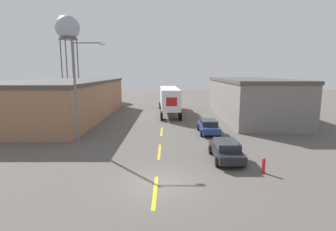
{
  "coord_description": "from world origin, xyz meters",
  "views": [
    {
      "loc": [
        0.69,
        -14.14,
        6.33
      ],
      "look_at": [
        0.68,
        13.69,
        1.67
      ],
      "focal_mm": 28.0,
      "sensor_mm": 36.0,
      "label": 1
    }
  ],
  "objects_px": {
    "water_tower": "(68,29)",
    "street_lamp": "(79,86)",
    "semi_truck": "(169,98)",
    "parked_car_right_near": "(226,150)",
    "parked_car_right_mid": "(209,126)",
    "fire_hydrant": "(264,166)"
  },
  "relations": [
    {
      "from": "water_tower",
      "to": "street_lamp",
      "type": "height_order",
      "value": "water_tower"
    },
    {
      "from": "water_tower",
      "to": "fire_hydrant",
      "type": "xyz_separation_m",
      "value": [
        31.71,
        -53.85,
        -16.7
      ]
    },
    {
      "from": "water_tower",
      "to": "semi_truck",
      "type": "bearing_deg",
      "value": -48.87
    },
    {
      "from": "water_tower",
      "to": "street_lamp",
      "type": "bearing_deg",
      "value": -69.03
    },
    {
      "from": "fire_hydrant",
      "to": "parked_car_right_mid",
      "type": "bearing_deg",
      "value": 99.58
    },
    {
      "from": "parked_car_right_near",
      "to": "fire_hydrant",
      "type": "relative_size",
      "value": 4.59
    },
    {
      "from": "semi_truck",
      "to": "parked_car_right_near",
      "type": "relative_size",
      "value": 3.22
    },
    {
      "from": "parked_car_right_mid",
      "to": "water_tower",
      "type": "bearing_deg",
      "value": 124.78
    },
    {
      "from": "fire_hydrant",
      "to": "semi_truck",
      "type": "bearing_deg",
      "value": 103.67
    },
    {
      "from": "parked_car_right_mid",
      "to": "street_lamp",
      "type": "relative_size",
      "value": 0.51
    },
    {
      "from": "semi_truck",
      "to": "street_lamp",
      "type": "height_order",
      "value": "street_lamp"
    },
    {
      "from": "parked_car_right_near",
      "to": "street_lamp",
      "type": "relative_size",
      "value": 0.51
    },
    {
      "from": "parked_car_right_near",
      "to": "semi_truck",
      "type": "bearing_deg",
      "value": 100.6
    },
    {
      "from": "semi_truck",
      "to": "street_lamp",
      "type": "bearing_deg",
      "value": -117.02
    },
    {
      "from": "semi_truck",
      "to": "water_tower",
      "type": "xyz_separation_m",
      "value": [
        -25.79,
        29.53,
        14.78
      ]
    },
    {
      "from": "semi_truck",
      "to": "street_lamp",
      "type": "distance_m",
      "value": 19.24
    },
    {
      "from": "parked_car_right_near",
      "to": "fire_hydrant",
      "type": "height_order",
      "value": "parked_car_right_near"
    },
    {
      "from": "water_tower",
      "to": "parked_car_right_near",
      "type": "bearing_deg",
      "value": -59.81
    },
    {
      "from": "street_lamp",
      "to": "fire_hydrant",
      "type": "bearing_deg",
      "value": -26.85
    },
    {
      "from": "water_tower",
      "to": "street_lamp",
      "type": "relative_size",
      "value": 2.31
    },
    {
      "from": "parked_car_right_near",
      "to": "water_tower",
      "type": "relative_size",
      "value": 0.22
    },
    {
      "from": "water_tower",
      "to": "fire_hydrant",
      "type": "distance_m",
      "value": 64.69
    }
  ]
}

